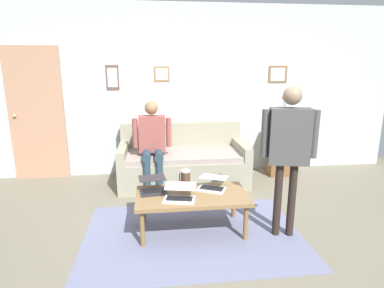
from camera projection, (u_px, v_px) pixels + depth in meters
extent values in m
plane|color=#706856|center=(207.00, 236.00, 3.45)|extent=(7.68, 7.68, 0.00)
cube|color=slate|center=(193.00, 234.00, 3.46)|extent=(2.31, 1.60, 0.01)
cube|color=silver|center=(186.00, 91.00, 5.24)|extent=(7.04, 0.10, 2.70)
cube|color=olive|center=(162.00, 74.00, 5.07)|extent=(0.24, 0.02, 0.24)
cube|color=silver|center=(162.00, 74.00, 5.06)|extent=(0.18, 0.00, 0.18)
cube|color=brown|center=(278.00, 74.00, 5.30)|extent=(0.32, 0.02, 0.28)
cube|color=silver|center=(278.00, 74.00, 5.29)|extent=(0.24, 0.00, 0.21)
cube|color=brown|center=(112.00, 78.00, 5.00)|extent=(0.20, 0.02, 0.38)
cube|color=silver|center=(112.00, 78.00, 4.99)|extent=(0.15, 0.00, 0.29)
cube|color=tan|center=(37.00, 115.00, 4.96)|extent=(0.82, 0.05, 2.05)
sphere|color=tan|center=(14.00, 116.00, 4.89)|extent=(0.06, 0.06, 0.06)
cube|color=gray|center=(183.00, 170.00, 4.91)|extent=(1.90, 0.91, 0.42)
cube|color=gray|center=(183.00, 155.00, 4.83)|extent=(1.66, 0.83, 0.08)
cube|color=gray|center=(181.00, 136.00, 5.18)|extent=(1.90, 0.14, 0.46)
cube|color=gray|center=(241.00, 149.00, 4.94)|extent=(0.12, 0.91, 0.20)
cube|color=gray|center=(123.00, 152.00, 4.74)|extent=(0.12, 0.91, 0.20)
cube|color=olive|center=(192.00, 196.00, 3.46)|extent=(1.20, 0.64, 0.04)
cylinder|color=brown|center=(246.00, 222.00, 3.33)|extent=(0.05, 0.05, 0.39)
cylinder|color=brown|center=(142.00, 229.00, 3.21)|extent=(0.05, 0.05, 0.39)
cylinder|color=brown|center=(234.00, 202.00, 3.82)|extent=(0.05, 0.05, 0.39)
cylinder|color=#865C44|center=(144.00, 207.00, 3.70)|extent=(0.05, 0.05, 0.39)
cube|color=silver|center=(179.00, 200.00, 3.30)|extent=(0.36, 0.27, 0.01)
cube|color=black|center=(179.00, 198.00, 3.32)|extent=(0.29, 0.18, 0.00)
cube|color=silver|center=(181.00, 186.00, 3.39)|extent=(0.36, 0.26, 0.02)
cube|color=black|center=(180.00, 186.00, 3.39)|extent=(0.32, 0.24, 0.02)
cube|color=silver|center=(211.00, 189.00, 3.58)|extent=(0.37, 0.33, 0.01)
cube|color=black|center=(212.00, 188.00, 3.59)|extent=(0.29, 0.23, 0.00)
cube|color=silver|center=(214.00, 177.00, 3.65)|extent=(0.36, 0.32, 0.02)
cube|color=#182D32|center=(214.00, 177.00, 3.64)|extent=(0.33, 0.29, 0.01)
cube|color=#28282D|center=(154.00, 192.00, 3.51)|extent=(0.32, 0.27, 0.01)
cube|color=black|center=(153.00, 190.00, 3.52)|extent=(0.26, 0.17, 0.00)
cube|color=#28282D|center=(152.00, 178.00, 3.59)|extent=(0.32, 0.26, 0.01)
cube|color=#AFD4F4|center=(152.00, 178.00, 3.59)|extent=(0.28, 0.23, 0.00)
cylinder|color=#4C3323|center=(186.00, 180.00, 3.62)|extent=(0.10, 0.10, 0.19)
cylinder|color=#B7B7BC|center=(186.00, 171.00, 3.59)|extent=(0.11, 0.11, 0.02)
sphere|color=#B2B2B7|center=(186.00, 169.00, 3.59)|extent=(0.03, 0.03, 0.03)
cube|color=black|center=(180.00, 179.00, 3.61)|extent=(0.01, 0.01, 0.13)
cube|color=brown|center=(281.00, 150.00, 5.27)|extent=(0.42, 0.32, 0.84)
cylinder|color=#5D2747|center=(283.00, 117.00, 5.14)|extent=(0.09, 0.09, 0.23)
cylinder|color=#3D7038|center=(284.00, 103.00, 5.07)|extent=(0.04, 0.02, 0.21)
sphere|color=silver|center=(285.00, 97.00, 5.02)|extent=(0.04, 0.04, 0.04)
cylinder|color=#3D7038|center=(285.00, 105.00, 5.08)|extent=(0.02, 0.02, 0.16)
sphere|color=yellow|center=(286.00, 100.00, 5.05)|extent=(0.04, 0.04, 0.04)
cylinder|color=#3D7038|center=(283.00, 104.00, 5.09)|extent=(0.01, 0.02, 0.19)
sphere|color=#DE4B6B|center=(283.00, 98.00, 5.06)|extent=(0.04, 0.04, 0.04)
cylinder|color=#3D7038|center=(283.00, 103.00, 5.08)|extent=(0.01, 0.03, 0.21)
sphere|color=yellow|center=(283.00, 97.00, 5.06)|extent=(0.04, 0.04, 0.04)
cylinder|color=black|center=(292.00, 200.00, 3.37)|extent=(0.08, 0.08, 0.80)
cylinder|color=black|center=(278.00, 200.00, 3.38)|extent=(0.08, 0.08, 0.80)
cube|color=#464645|center=(289.00, 136.00, 3.21)|extent=(0.43, 0.26, 0.57)
cylinder|color=#464645|center=(314.00, 134.00, 3.18)|extent=(0.09, 0.09, 0.48)
cylinder|color=#464645|center=(265.00, 133.00, 3.23)|extent=(0.09, 0.09, 0.48)
sphere|color=#8B6F56|center=(293.00, 96.00, 3.11)|extent=(0.18, 0.18, 0.18)
cylinder|color=#283B4A|center=(160.00, 179.00, 4.42)|extent=(0.10, 0.10, 0.50)
cylinder|color=#283B4A|center=(147.00, 180.00, 4.40)|extent=(0.10, 0.10, 0.50)
cylinder|color=#283B4A|center=(159.00, 154.00, 4.52)|extent=(0.12, 0.40, 0.12)
cylinder|color=#283B4A|center=(147.00, 155.00, 4.50)|extent=(0.12, 0.40, 0.12)
cube|color=#914942|center=(152.00, 134.00, 4.62)|extent=(0.37, 0.20, 0.52)
cylinder|color=#914942|center=(169.00, 132.00, 4.59)|extent=(0.08, 0.08, 0.42)
cylinder|color=#914942|center=(135.00, 133.00, 4.54)|extent=(0.08, 0.08, 0.42)
sphere|color=#926A48|center=(151.00, 108.00, 4.53)|extent=(0.19, 0.19, 0.19)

